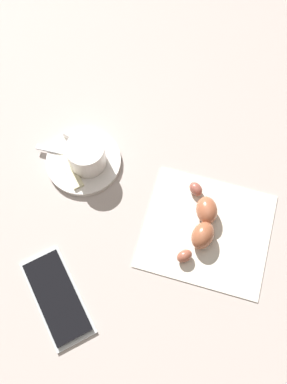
{
  "coord_description": "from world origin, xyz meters",
  "views": [
    {
      "loc": [
        0.15,
        -0.24,
        0.7
      ],
      "look_at": [
        0.01,
        0.01,
        0.02
      ],
      "focal_mm": 42.63,
      "sensor_mm": 36.0,
      "label": 1
    }
  ],
  "objects_px": {
    "espresso_cup": "(86,154)",
    "croissant": "(203,222)",
    "teaspoon": "(81,156)",
    "napkin": "(207,231)",
    "cell_phone": "(57,297)",
    "sugar_packet": "(71,171)",
    "saucer": "(84,161)"
  },
  "relations": [
    {
      "from": "espresso_cup",
      "to": "croissant",
      "type": "relative_size",
      "value": 0.62
    },
    {
      "from": "teaspoon",
      "to": "napkin",
      "type": "relative_size",
      "value": 0.59
    },
    {
      "from": "espresso_cup",
      "to": "cell_phone",
      "type": "distance_m",
      "value": 0.23
    },
    {
      "from": "sugar_packet",
      "to": "napkin",
      "type": "height_order",
      "value": "sugar_packet"
    },
    {
      "from": "teaspoon",
      "to": "napkin",
      "type": "xyz_separation_m",
      "value": [
        0.24,
        -0.01,
        -0.01
      ]
    },
    {
      "from": "saucer",
      "to": "cell_phone",
      "type": "xyz_separation_m",
      "value": [
        0.09,
        -0.21,
        -0.0
      ]
    },
    {
      "from": "teaspoon",
      "to": "croissant",
      "type": "relative_size",
      "value": 0.85
    },
    {
      "from": "saucer",
      "to": "sugar_packet",
      "type": "distance_m",
      "value": 0.03
    },
    {
      "from": "saucer",
      "to": "croissant",
      "type": "distance_m",
      "value": 0.23
    },
    {
      "from": "saucer",
      "to": "teaspoon",
      "type": "height_order",
      "value": "teaspoon"
    },
    {
      "from": "saucer",
      "to": "cell_phone",
      "type": "distance_m",
      "value": 0.23
    },
    {
      "from": "teaspoon",
      "to": "napkin",
      "type": "height_order",
      "value": "teaspoon"
    },
    {
      "from": "espresso_cup",
      "to": "croissant",
      "type": "distance_m",
      "value": 0.22
    },
    {
      "from": "saucer",
      "to": "cell_phone",
      "type": "relative_size",
      "value": 0.8
    },
    {
      "from": "saucer",
      "to": "teaspoon",
      "type": "bearing_deg",
      "value": 149.02
    },
    {
      "from": "saucer",
      "to": "sugar_packet",
      "type": "relative_size",
      "value": 1.91
    },
    {
      "from": "saucer",
      "to": "sugar_packet",
      "type": "xyz_separation_m",
      "value": [
        -0.01,
        -0.03,
        0.01
      ]
    },
    {
      "from": "teaspoon",
      "to": "napkin",
      "type": "bearing_deg",
      "value": -1.95
    },
    {
      "from": "espresso_cup",
      "to": "teaspoon",
      "type": "bearing_deg",
      "value": 169.91
    },
    {
      "from": "napkin",
      "to": "saucer",
      "type": "bearing_deg",
      "value": 178.91
    },
    {
      "from": "sugar_packet",
      "to": "cell_phone",
      "type": "distance_m",
      "value": 0.21
    },
    {
      "from": "cell_phone",
      "to": "croissant",
      "type": "bearing_deg",
      "value": 57.01
    },
    {
      "from": "sugar_packet",
      "to": "napkin",
      "type": "relative_size",
      "value": 0.33
    },
    {
      "from": "napkin",
      "to": "cell_phone",
      "type": "relative_size",
      "value": 1.25
    },
    {
      "from": "croissant",
      "to": "cell_phone",
      "type": "relative_size",
      "value": 0.87
    },
    {
      "from": "saucer",
      "to": "teaspoon",
      "type": "xyz_separation_m",
      "value": [
        -0.01,
        0.0,
        0.01
      ]
    },
    {
      "from": "espresso_cup",
      "to": "teaspoon",
      "type": "distance_m",
      "value": 0.03
    },
    {
      "from": "teaspoon",
      "to": "cell_phone",
      "type": "bearing_deg",
      "value": -66.08
    },
    {
      "from": "espresso_cup",
      "to": "sugar_packet",
      "type": "distance_m",
      "value": 0.04
    },
    {
      "from": "espresso_cup",
      "to": "croissant",
      "type": "bearing_deg",
      "value": -0.87
    },
    {
      "from": "saucer",
      "to": "espresso_cup",
      "type": "relative_size",
      "value": 1.48
    },
    {
      "from": "saucer",
      "to": "croissant",
      "type": "relative_size",
      "value": 0.92
    }
  ]
}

